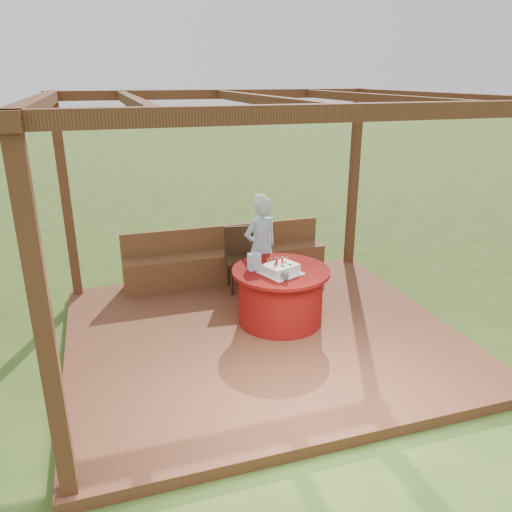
{
  "coord_description": "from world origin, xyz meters",
  "views": [
    {
      "loc": [
        -1.69,
        -5.06,
        3.02
      ],
      "look_at": [
        0.0,
        0.25,
        1.0
      ],
      "focal_mm": 35.0,
      "sensor_mm": 36.0,
      "label": 1
    }
  ],
  "objects_px": {
    "chair": "(241,255)",
    "gift_bag": "(254,262)",
    "elderly_woman": "(261,246)",
    "birthday_cake": "(281,269)",
    "table": "(280,295)",
    "bench": "(226,263)",
    "drinking_glass": "(285,277)"
  },
  "relations": [
    {
      "from": "chair",
      "to": "gift_bag",
      "type": "xyz_separation_m",
      "value": [
        -0.14,
        -1.08,
        0.3
      ]
    },
    {
      "from": "elderly_woman",
      "to": "gift_bag",
      "type": "distance_m",
      "value": 0.8
    },
    {
      "from": "birthday_cake",
      "to": "gift_bag",
      "type": "relative_size",
      "value": 2.63
    },
    {
      "from": "table",
      "to": "chair",
      "type": "relative_size",
      "value": 1.34
    },
    {
      "from": "bench",
      "to": "elderly_woman",
      "type": "bearing_deg",
      "value": -65.6
    },
    {
      "from": "table",
      "to": "gift_bag",
      "type": "distance_m",
      "value": 0.55
    },
    {
      "from": "bench",
      "to": "drinking_glass",
      "type": "bearing_deg",
      "value": -83.02
    },
    {
      "from": "bench",
      "to": "birthday_cake",
      "type": "xyz_separation_m",
      "value": [
        0.26,
        -1.63,
        0.48
      ]
    },
    {
      "from": "elderly_woman",
      "to": "chair",
      "type": "bearing_deg",
      "value": 116.96
    },
    {
      "from": "table",
      "to": "birthday_cake",
      "type": "relative_size",
      "value": 2.18
    },
    {
      "from": "elderly_woman",
      "to": "birthday_cake",
      "type": "bearing_deg",
      "value": -93.52
    },
    {
      "from": "chair",
      "to": "gift_bag",
      "type": "height_order",
      "value": "gift_bag"
    },
    {
      "from": "table",
      "to": "elderly_woman",
      "type": "bearing_deg",
      "value": 89.09
    },
    {
      "from": "drinking_glass",
      "to": "table",
      "type": "bearing_deg",
      "value": 77.8
    },
    {
      "from": "elderly_woman",
      "to": "gift_bag",
      "type": "xyz_separation_m",
      "value": [
        -0.32,
        -0.73,
        0.07
      ]
    },
    {
      "from": "table",
      "to": "gift_bag",
      "type": "height_order",
      "value": "gift_bag"
    },
    {
      "from": "chair",
      "to": "birthday_cake",
      "type": "bearing_deg",
      "value": -84.69
    },
    {
      "from": "chair",
      "to": "gift_bag",
      "type": "distance_m",
      "value": 1.13
    },
    {
      "from": "chair",
      "to": "drinking_glass",
      "type": "height_order",
      "value": "chair"
    },
    {
      "from": "table",
      "to": "chair",
      "type": "xyz_separation_m",
      "value": [
        -0.16,
        1.18,
        0.14
      ]
    },
    {
      "from": "table",
      "to": "birthday_cake",
      "type": "height_order",
      "value": "birthday_cake"
    },
    {
      "from": "bench",
      "to": "elderly_woman",
      "type": "relative_size",
      "value": 2.08
    },
    {
      "from": "birthday_cake",
      "to": "gift_bag",
      "type": "distance_m",
      "value": 0.34
    },
    {
      "from": "elderly_woman",
      "to": "drinking_glass",
      "type": "relative_size",
      "value": 15.89
    },
    {
      "from": "bench",
      "to": "chair",
      "type": "relative_size",
      "value": 3.38
    },
    {
      "from": "elderly_woman",
      "to": "birthday_cake",
      "type": "relative_size",
      "value": 2.64
    },
    {
      "from": "drinking_glass",
      "to": "birthday_cake",
      "type": "bearing_deg",
      "value": 82.92
    },
    {
      "from": "gift_bag",
      "to": "birthday_cake",
      "type": "bearing_deg",
      "value": -40.56
    },
    {
      "from": "bench",
      "to": "birthday_cake",
      "type": "bearing_deg",
      "value": -81.09
    },
    {
      "from": "bench",
      "to": "chair",
      "type": "distance_m",
      "value": 0.43
    },
    {
      "from": "table",
      "to": "elderly_woman",
      "type": "relative_size",
      "value": 0.82
    },
    {
      "from": "gift_bag",
      "to": "elderly_woman",
      "type": "bearing_deg",
      "value": 63.71
    }
  ]
}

